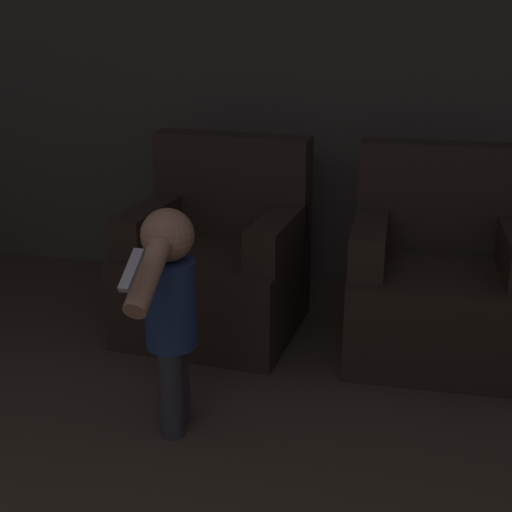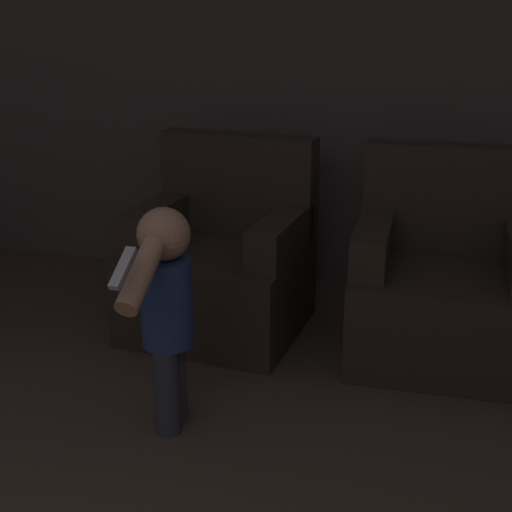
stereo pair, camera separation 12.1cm
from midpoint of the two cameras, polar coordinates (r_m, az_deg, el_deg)
wall_back at (r=4.21m, az=3.59°, el=15.00°), size 8.40×0.05×2.60m
armchair_left at (r=3.72m, az=-4.10°, el=-0.74°), size 0.90×0.84×0.99m
armchair_right at (r=3.57m, az=13.47°, el=-2.16°), size 0.87×0.80×0.99m
person_toddler at (r=2.76m, az=-8.17°, el=-3.88°), size 0.20×0.63×0.92m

